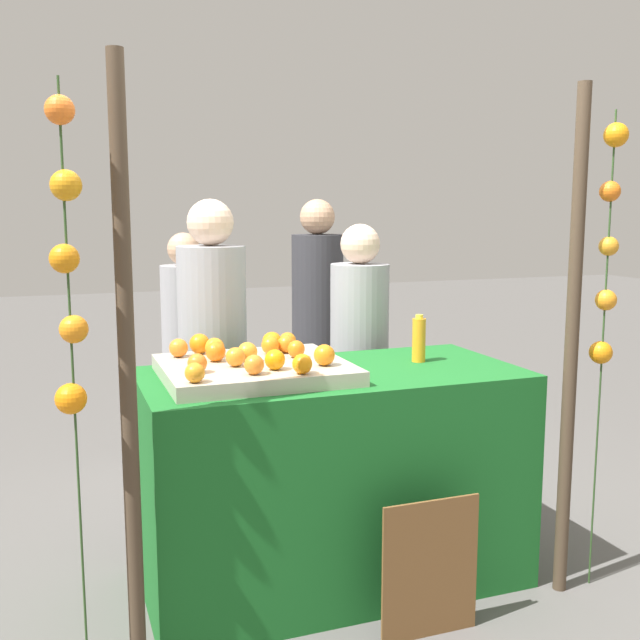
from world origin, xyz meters
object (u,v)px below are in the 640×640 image
at_px(juice_bottle, 419,340).
at_px(vendor_left, 214,381).
at_px(vendor_right, 359,379).
at_px(orange_1, 215,347).
at_px(orange_0, 200,344).
at_px(stall_counter, 332,476).
at_px(chalkboard_sign, 429,569).

relative_size(juice_bottle, vendor_left, 0.13).
height_order(vendor_left, vendor_right, vendor_left).
bearing_deg(vendor_left, orange_1, -100.88).
xyz_separation_m(orange_0, orange_1, (0.05, -0.09, -0.00)).
bearing_deg(vendor_right, stall_counter, -121.54).
relative_size(stall_counter, vendor_left, 0.97).
xyz_separation_m(stall_counter, vendor_left, (-0.37, 0.67, 0.31)).
bearing_deg(orange_0, chalkboard_sign, -49.65).
relative_size(orange_0, vendor_left, 0.05).
relative_size(orange_1, juice_bottle, 0.38).
relative_size(stall_counter, vendor_right, 1.04).
bearing_deg(juice_bottle, chalkboard_sign, -112.93).
relative_size(juice_bottle, chalkboard_sign, 0.39).
bearing_deg(chalkboard_sign, orange_1, 131.67).
xyz_separation_m(stall_counter, juice_bottle, (0.44, 0.05, 0.57)).
height_order(juice_bottle, vendor_right, vendor_right).
bearing_deg(orange_0, vendor_right, 23.46).
relative_size(stall_counter, chalkboard_sign, 2.90).
height_order(orange_1, vendor_left, vendor_left).
bearing_deg(chalkboard_sign, juice_bottle, 67.07).
distance_m(orange_0, juice_bottle, 0.98).
distance_m(orange_0, vendor_left, 0.49).
bearing_deg(orange_0, stall_counter, -28.38).
xyz_separation_m(stall_counter, chalkboard_sign, (0.19, -0.55, -0.20)).
relative_size(orange_1, chalkboard_sign, 0.15).
distance_m(orange_1, vendor_right, 1.06).
height_order(orange_0, orange_1, orange_0).
xyz_separation_m(juice_bottle, chalkboard_sign, (-0.25, -0.60, -0.77)).
height_order(stall_counter, orange_0, orange_0).
height_order(juice_bottle, vendor_left, vendor_left).
height_order(orange_1, vendor_right, vendor_right).
distance_m(juice_bottle, vendor_right, 0.70).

